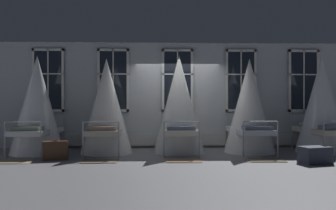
# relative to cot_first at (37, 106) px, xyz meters

# --- Properties ---
(ground) EXTENTS (24.30, 24.30, 0.00)m
(ground) POSITION_rel_cot_first_xyz_m (3.77, 0.08, -1.25)
(ground) COLOR slate
(back_wall_with_windows) EXTENTS (13.15, 0.10, 3.13)m
(back_wall_with_windows) POSITION_rel_cot_first_xyz_m (3.77, 1.15, 0.32)
(back_wall_with_windows) COLOR silver
(back_wall_with_windows) RESTS_ON ground
(window_bank) EXTENTS (8.57, 0.10, 2.86)m
(window_bank) POSITION_rel_cot_first_xyz_m (3.77, 1.03, -0.14)
(window_bank) COLOR black
(window_bank) RESTS_ON ground
(cot_first) EXTENTS (1.37, 1.89, 2.58)m
(cot_first) POSITION_rel_cot_first_xyz_m (0.00, 0.00, 0.00)
(cot_first) COLOR #9EA3A8
(cot_first) RESTS_ON ground
(cot_second) EXTENTS (1.37, 1.88, 2.51)m
(cot_second) POSITION_rel_cot_first_xyz_m (1.82, -0.00, -0.03)
(cot_second) COLOR #9EA3A8
(cot_second) RESTS_ON ground
(cot_third) EXTENTS (1.37, 1.87, 2.61)m
(cot_third) POSITION_rel_cot_first_xyz_m (3.75, 0.03, 0.01)
(cot_third) COLOR #9EA3A8
(cot_third) RESTS_ON ground
(cot_fourth) EXTENTS (1.37, 1.89, 2.52)m
(cot_fourth) POSITION_rel_cot_first_xyz_m (5.66, 0.03, -0.03)
(cot_fourth) COLOR #9EA3A8
(cot_fourth) RESTS_ON ground
(cot_fifth) EXTENTS (1.37, 1.89, 2.61)m
(cot_fifth) POSITION_rel_cot_first_xyz_m (7.62, -0.03, 0.01)
(cot_fifth) COLOR #9EA3A8
(cot_fifth) RESTS_ON ground
(rug_first) EXTENTS (0.82, 0.59, 0.01)m
(rug_first) POSITION_rel_cot_first_xyz_m (-0.04, -1.32, -1.25)
(rug_first) COLOR #8E7A5B
(rug_first) RESTS_ON ground
(rug_second) EXTENTS (0.81, 0.57, 0.01)m
(rug_second) POSITION_rel_cot_first_xyz_m (1.86, -1.32, -1.25)
(rug_second) COLOR brown
(rug_second) RESTS_ON ground
(rug_third) EXTENTS (0.81, 0.57, 0.01)m
(rug_third) POSITION_rel_cot_first_xyz_m (3.77, -1.32, -1.25)
(rug_third) COLOR brown
(rug_third) RESTS_ON ground
(rug_fourth) EXTENTS (0.82, 0.58, 0.01)m
(rug_fourth) POSITION_rel_cot_first_xyz_m (5.68, -1.32, -1.25)
(rug_fourth) COLOR brown
(rug_fourth) RESTS_ON ground
(suitcase_dark) EXTENTS (0.59, 0.30, 0.47)m
(suitcase_dark) POSITION_rel_cot_first_xyz_m (0.80, -1.08, -1.03)
(suitcase_dark) COLOR #472D1E
(suitcase_dark) RESTS_ON ground
(travel_trunk) EXTENTS (0.72, 0.54, 0.37)m
(travel_trunk) POSITION_rel_cot_first_xyz_m (6.63, -1.71, -1.07)
(travel_trunk) COLOR #2D3342
(travel_trunk) RESTS_ON ground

